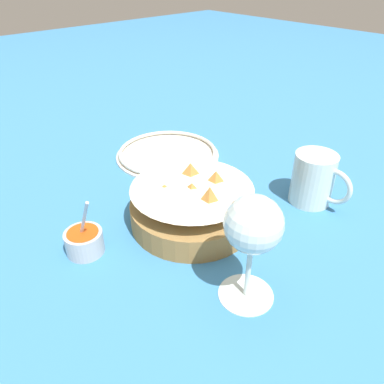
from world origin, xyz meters
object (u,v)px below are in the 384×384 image
Objects in this scene: food_basket at (192,205)px; side_plate at (168,153)px; beer_mug at (313,181)px; sauce_cup at (84,241)px; wine_glass at (253,228)px.

food_basket is 0.26m from side_plate.
food_basket is 0.23m from beer_mug.
sauce_cup reaches higher than food_basket.
food_basket is 1.32× the size of wine_glass.
side_plate is (-0.17, 0.30, -0.01)m from sauce_cup.
wine_glass is at bearing -18.67° from food_basket.
wine_glass reaches higher than side_plate.
beer_mug is 0.49× the size of side_plate.
sauce_cup is (-0.06, -0.18, -0.01)m from food_basket.
beer_mug is (0.10, 0.21, 0.01)m from food_basket.
wine_glass is 0.28m from beer_mug.
wine_glass is 0.45m from side_plate.
side_plate is (-0.22, 0.13, -0.03)m from food_basket.
beer_mug is at bearing 104.70° from wine_glass.
beer_mug is at bearing 67.45° from sauce_cup.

